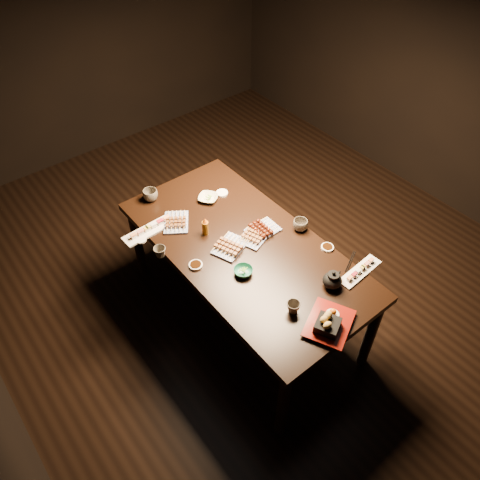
# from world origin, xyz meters

# --- Properties ---
(ground) EXTENTS (5.00, 5.00, 0.00)m
(ground) POSITION_xyz_m (0.00, 0.00, 0.00)
(ground) COLOR black
(ground) RESTS_ON ground
(dining_table) EXTENTS (1.39, 1.98, 0.75)m
(dining_table) POSITION_xyz_m (-0.35, -0.27, 0.38)
(dining_table) COLOR black
(dining_table) RESTS_ON ground
(sushi_platter_near) EXTENTS (0.34, 0.11, 0.04)m
(sushi_platter_near) POSITION_xyz_m (0.07, -0.89, 0.77)
(sushi_platter_near) COLOR white
(sushi_platter_near) RESTS_ON dining_table
(sushi_platter_far) EXTENTS (0.41, 0.13, 0.05)m
(sushi_platter_far) POSITION_xyz_m (-0.75, 0.25, 0.77)
(sushi_platter_far) COLOR white
(sushi_platter_far) RESTS_ON dining_table
(yakitori_plate_center) EXTENTS (0.27, 0.24, 0.06)m
(yakitori_plate_center) POSITION_xyz_m (-0.43, -0.22, 0.78)
(yakitori_plate_center) COLOR #828EB6
(yakitori_plate_center) RESTS_ON dining_table
(yakitori_plate_right) EXTENTS (0.26, 0.22, 0.06)m
(yakitori_plate_right) POSITION_xyz_m (-0.24, -0.24, 0.78)
(yakitori_plate_right) COLOR #828EB6
(yakitori_plate_right) RESTS_ON dining_table
(yakitori_plate_left) EXTENTS (0.26, 0.28, 0.06)m
(yakitori_plate_left) POSITION_xyz_m (-0.58, 0.20, 0.78)
(yakitori_plate_left) COLOR #828EB6
(yakitori_plate_left) RESTS_ON dining_table
(tsukune_plate) EXTENTS (0.22, 0.16, 0.05)m
(tsukune_plate) POSITION_xyz_m (-0.16, -0.23, 0.78)
(tsukune_plate) COLOR #828EB6
(tsukune_plate) RESTS_ON dining_table
(edamame_bowl_green) EXTENTS (0.13, 0.13, 0.04)m
(edamame_bowl_green) POSITION_xyz_m (-0.51, -0.44, 0.77)
(edamame_bowl_green) COLOR #297E63
(edamame_bowl_green) RESTS_ON dining_table
(edamame_bowl_cream) EXTENTS (0.19, 0.19, 0.03)m
(edamame_bowl_cream) POSITION_xyz_m (-0.26, 0.27, 0.77)
(edamame_bowl_cream) COLOR beige
(edamame_bowl_cream) RESTS_ON dining_table
(tempura_tray) EXTENTS (0.37, 0.34, 0.11)m
(tempura_tray) POSITION_xyz_m (-0.37, -1.04, 0.80)
(tempura_tray) COLOR black
(tempura_tray) RESTS_ON dining_table
(teacup_near_left) EXTENTS (0.11, 0.11, 0.07)m
(teacup_near_left) POSITION_xyz_m (-0.46, -0.85, 0.79)
(teacup_near_left) COLOR #4D453B
(teacup_near_left) RESTS_ON dining_table
(teacup_mid_right) EXTENTS (0.11, 0.11, 0.08)m
(teacup_mid_right) POSITION_xyz_m (0.05, -0.37, 0.79)
(teacup_mid_right) COLOR #4D453B
(teacup_mid_right) RESTS_ON dining_table
(teacup_far_left) EXTENTS (0.10, 0.10, 0.07)m
(teacup_far_left) POSITION_xyz_m (-0.83, 0.01, 0.79)
(teacup_far_left) COLOR #4D453B
(teacup_far_left) RESTS_ON dining_table
(teacup_far_right) EXTENTS (0.15, 0.15, 0.09)m
(teacup_far_right) POSITION_xyz_m (-0.58, 0.53, 0.79)
(teacup_far_right) COLOR #4D453B
(teacup_far_right) RESTS_ON dining_table
(teapot) EXTENTS (0.16, 0.16, 0.12)m
(teapot) POSITION_xyz_m (-0.15, -0.85, 0.81)
(teapot) COLOR black
(teapot) RESTS_ON dining_table
(condiment_bottle) EXTENTS (0.05, 0.05, 0.14)m
(condiment_bottle) POSITION_xyz_m (-0.48, -0.01, 0.82)
(condiment_bottle) COLOR brown
(condiment_bottle) RESTS_ON dining_table
(sauce_dish_west) EXTENTS (0.10, 0.10, 0.02)m
(sauce_dish_west) POSITION_xyz_m (-0.70, -0.21, 0.76)
(sauce_dish_west) COLOR white
(sauce_dish_west) RESTS_ON dining_table
(sauce_dish_east) EXTENTS (0.12, 0.12, 0.02)m
(sauce_dish_east) POSITION_xyz_m (-0.14, 0.26, 0.76)
(sauce_dish_east) COLOR white
(sauce_dish_east) RESTS_ON dining_table
(sauce_dish_se) EXTENTS (0.12, 0.12, 0.01)m
(sauce_dish_se) POSITION_xyz_m (0.06, -0.62, 0.76)
(sauce_dish_se) COLOR white
(sauce_dish_se) RESTS_ON dining_table
(sauce_dish_nw) EXTENTS (0.08, 0.08, 0.01)m
(sauce_dish_nw) POSITION_xyz_m (-0.86, 0.21, 0.76)
(sauce_dish_nw) COLOR white
(sauce_dish_nw) RESTS_ON dining_table
(chopsticks_near) EXTENTS (0.11, 0.20, 0.01)m
(chopsticks_near) POSITION_xyz_m (-0.33, -1.00, 0.75)
(chopsticks_near) COLOR black
(chopsticks_near) RESTS_ON dining_table
(chopsticks_se) EXTENTS (0.18, 0.10, 0.01)m
(chopsticks_se) POSITION_xyz_m (0.09, -0.79, 0.75)
(chopsticks_se) COLOR black
(chopsticks_se) RESTS_ON dining_table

